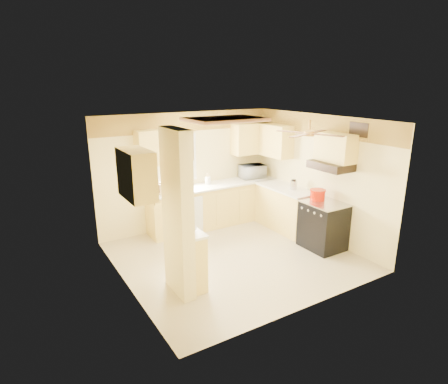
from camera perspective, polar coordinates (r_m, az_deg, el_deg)
floor at (r=7.01m, az=1.59°, el=-9.80°), size 4.00×4.00×0.00m
ceiling at (r=6.32m, az=1.77°, el=10.98°), size 4.00×4.00×0.00m
wall_back at (r=8.16m, az=-5.63°, el=3.26°), size 4.00×0.00×4.00m
wall_front at (r=5.16m, az=13.30°, el=-5.06°), size 4.00×0.00×4.00m
wall_left at (r=5.76m, az=-15.26°, el=-2.89°), size 0.00×3.80×3.80m
wall_right at (r=7.79m, az=14.10°, el=2.21°), size 0.00×3.80×3.80m
wallpaper_border at (r=7.97m, az=-5.78°, el=10.60°), size 4.00×0.02×0.40m
partition_column at (r=5.48m, az=-7.07°, el=-3.43°), size 0.20×0.70×2.50m
partition_ledge at (r=5.88m, az=-4.82°, el=-10.40°), size 0.25×0.55×0.90m
ledge_top at (r=5.69m, az=-4.93°, el=-6.17°), size 0.28×0.58×0.04m
lower_cabinets_back at (r=8.35m, az=-1.48°, el=-2.07°), size 3.00×0.60×0.90m
lower_cabinets_right at (r=8.24m, az=9.29°, el=-2.55°), size 0.60×1.40×0.90m
countertop_back at (r=8.20m, az=-1.47°, el=1.02°), size 3.04×0.64×0.04m
countertop_right at (r=8.09m, az=9.39°, el=0.59°), size 0.64×1.44×0.04m
dishwasher_panel at (r=7.76m, az=-5.14°, el=-3.75°), size 0.58×0.02×0.80m
window at (r=7.98m, az=-7.27°, el=5.11°), size 0.92×0.02×1.02m
upper_cab_back_left at (r=7.56m, az=-11.00°, el=6.62°), size 0.60×0.35×0.70m
upper_cab_back_right at (r=8.68m, az=4.10°, el=8.12°), size 0.90×0.35×0.70m
upper_cab_right at (r=8.47m, az=7.51°, el=7.82°), size 0.35×1.00×0.70m
upper_cab_left_wall at (r=5.42m, az=-13.20°, el=2.65°), size 0.35×0.75×0.70m
upper_cab_over_stove at (r=7.16m, az=16.62°, el=6.52°), size 0.35×0.76×0.52m
stove at (r=7.44m, az=14.88°, el=-4.93°), size 0.68×0.77×0.92m
range_hood at (r=7.16m, az=15.95°, el=3.87°), size 0.50×0.76×0.14m
poster_menu at (r=5.35m, az=-6.21°, el=2.83°), size 0.02×0.42×0.57m
poster_nashville at (r=5.54m, az=-6.00°, el=-3.71°), size 0.02×0.42×0.57m
ceiling_light_panel at (r=6.80m, az=0.14°, el=11.00°), size 1.35×0.95×0.06m
ceiling_fan at (r=6.42m, az=12.83°, el=8.75°), size 1.15×1.15×0.26m
vent_grate at (r=7.01m, az=19.85°, el=8.92°), size 0.02×0.40×0.25m
microwave at (r=8.75m, az=4.35°, el=3.15°), size 0.61×0.45×0.31m
bowl at (r=5.69m, az=-5.37°, el=-5.63°), size 0.26×0.26×0.06m
dutch_oven at (r=7.42m, az=14.08°, el=-0.38°), size 0.30×0.30×0.20m
kettle at (r=7.92m, az=10.54°, el=1.09°), size 0.14×0.14×0.21m
dish_rack at (r=7.66m, az=-9.37°, el=0.43°), size 0.37×0.28×0.21m
utensil_crock at (r=8.22m, az=-2.49°, el=1.79°), size 0.13×0.13×0.25m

